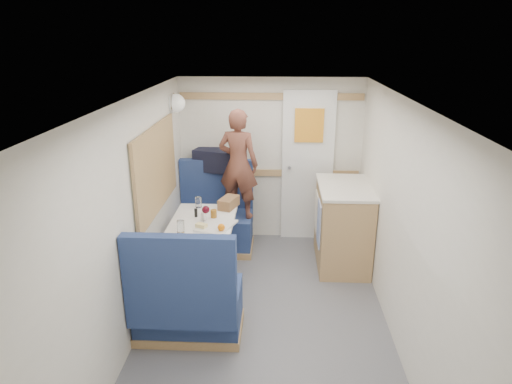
# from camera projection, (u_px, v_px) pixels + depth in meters

# --- Properties ---
(floor) EXTENTS (4.50, 4.50, 0.00)m
(floor) POSITION_uv_depth(u_px,v_px,m) (264.00, 348.00, 3.79)
(floor) COLOR #515156
(floor) RESTS_ON ground
(ceiling) EXTENTS (4.50, 4.50, 0.00)m
(ceiling) POSITION_uv_depth(u_px,v_px,m) (265.00, 107.00, 3.13)
(ceiling) COLOR silver
(ceiling) RESTS_ON wall_back
(wall_back) EXTENTS (2.20, 0.02, 2.00)m
(wall_back) POSITION_uv_depth(u_px,v_px,m) (271.00, 161.00, 5.58)
(wall_back) COLOR silver
(wall_back) RESTS_ON floor
(wall_left) EXTENTS (0.02, 4.50, 2.00)m
(wall_left) POSITION_uv_depth(u_px,v_px,m) (122.00, 236.00, 3.51)
(wall_left) COLOR silver
(wall_left) RESTS_ON floor
(wall_right) EXTENTS (0.02, 4.50, 2.00)m
(wall_right) POSITION_uv_depth(u_px,v_px,m) (411.00, 242.00, 3.40)
(wall_right) COLOR silver
(wall_right) RESTS_ON floor
(oak_trim_low) EXTENTS (2.15, 0.02, 0.08)m
(oak_trim_low) POSITION_uv_depth(u_px,v_px,m) (270.00, 173.00, 5.61)
(oak_trim_low) COLOR olive
(oak_trim_low) RESTS_ON wall_back
(oak_trim_high) EXTENTS (2.15, 0.02, 0.08)m
(oak_trim_high) POSITION_uv_depth(u_px,v_px,m) (271.00, 96.00, 5.30)
(oak_trim_high) COLOR olive
(oak_trim_high) RESTS_ON wall_back
(side_window) EXTENTS (0.04, 1.30, 0.72)m
(side_window) POSITION_uv_depth(u_px,v_px,m) (156.00, 168.00, 4.37)
(side_window) COLOR #9CA68D
(side_window) RESTS_ON wall_left
(rear_door) EXTENTS (0.62, 0.12, 1.86)m
(rear_door) POSITION_uv_depth(u_px,v_px,m) (307.00, 164.00, 5.53)
(rear_door) COLOR white
(rear_door) RESTS_ON wall_back
(dinette_table) EXTENTS (0.62, 0.92, 0.72)m
(dinette_table) POSITION_uv_depth(u_px,v_px,m) (203.00, 234.00, 4.57)
(dinette_table) COLOR white
(dinette_table) RESTS_ON floor
(bench_far) EXTENTS (0.90, 0.59, 1.05)m
(bench_far) POSITION_uv_depth(u_px,v_px,m) (215.00, 225.00, 5.48)
(bench_far) COLOR navy
(bench_far) RESTS_ON floor
(bench_near) EXTENTS (0.90, 0.59, 1.05)m
(bench_near) POSITION_uv_depth(u_px,v_px,m) (188.00, 306.00, 3.85)
(bench_near) COLOR navy
(bench_near) RESTS_ON floor
(ledge) EXTENTS (0.90, 0.14, 0.04)m
(ledge) POSITION_uv_depth(u_px,v_px,m) (217.00, 172.00, 5.53)
(ledge) COLOR olive
(ledge) RESTS_ON bench_far
(dome_light) EXTENTS (0.20, 0.20, 0.20)m
(dome_light) POSITION_uv_depth(u_px,v_px,m) (176.00, 103.00, 5.00)
(dome_light) COLOR white
(dome_light) RESTS_ON wall_left
(galley_counter) EXTENTS (0.57, 0.92, 0.92)m
(galley_counter) POSITION_uv_depth(u_px,v_px,m) (342.00, 225.00, 5.06)
(galley_counter) COLOR olive
(galley_counter) RESTS_ON floor
(person) EXTENTS (0.52, 0.40, 1.26)m
(person) POSITION_uv_depth(u_px,v_px,m) (238.00, 164.00, 5.13)
(person) COLOR brown
(person) RESTS_ON bench_far
(duffel_bag) EXTENTS (0.60, 0.40, 0.26)m
(duffel_bag) POSITION_uv_depth(u_px,v_px,m) (218.00, 160.00, 5.48)
(duffel_bag) COLOR black
(duffel_bag) RESTS_ON ledge
(tray) EXTENTS (0.40, 0.46, 0.02)m
(tray) POSITION_uv_depth(u_px,v_px,m) (216.00, 226.00, 4.37)
(tray) COLOR silver
(tray) RESTS_ON dinette_table
(orange_fruit) EXTENTS (0.07, 0.07, 0.07)m
(orange_fruit) POSITION_uv_depth(u_px,v_px,m) (221.00, 227.00, 4.23)
(orange_fruit) COLOR orange
(orange_fruit) RESTS_ON tray
(cheese_block) EXTENTS (0.12, 0.10, 0.04)m
(cheese_block) POSITION_uv_depth(u_px,v_px,m) (201.00, 226.00, 4.31)
(cheese_block) COLOR #EBE388
(cheese_block) RESTS_ON tray
(wine_glass) EXTENTS (0.08, 0.08, 0.17)m
(wine_glass) POSITION_uv_depth(u_px,v_px,m) (206.00, 210.00, 4.45)
(wine_glass) COLOR white
(wine_glass) RESTS_ON dinette_table
(tumbler_left) EXTENTS (0.07, 0.07, 0.12)m
(tumbler_left) POSITION_uv_depth(u_px,v_px,m) (181.00, 227.00, 4.23)
(tumbler_left) COLOR white
(tumbler_left) RESTS_ON dinette_table
(tumbler_mid) EXTENTS (0.07, 0.07, 0.11)m
(tumbler_mid) POSITION_uv_depth(u_px,v_px,m) (199.00, 202.00, 4.85)
(tumbler_mid) COLOR white
(tumbler_mid) RESTS_ON dinette_table
(beer_glass) EXTENTS (0.06, 0.06, 0.10)m
(beer_glass) POSITION_uv_depth(u_px,v_px,m) (214.00, 215.00, 4.54)
(beer_glass) COLOR #885413
(beer_glass) RESTS_ON dinette_table
(pepper_grinder) EXTENTS (0.03, 0.03, 0.09)m
(pepper_grinder) POSITION_uv_depth(u_px,v_px,m) (196.00, 213.00, 4.60)
(pepper_grinder) COLOR black
(pepper_grinder) RESTS_ON dinette_table
(salt_grinder) EXTENTS (0.04, 0.04, 0.09)m
(salt_grinder) POSITION_uv_depth(u_px,v_px,m) (202.00, 216.00, 4.51)
(salt_grinder) COLOR white
(salt_grinder) RESTS_ON dinette_table
(bread_loaf) EXTENTS (0.22, 0.29, 0.11)m
(bread_loaf) POSITION_uv_depth(u_px,v_px,m) (229.00, 203.00, 4.84)
(bread_loaf) COLOR brown
(bread_loaf) RESTS_ON dinette_table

